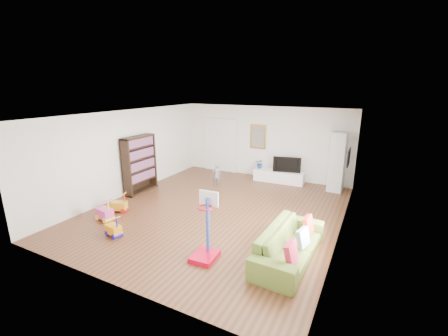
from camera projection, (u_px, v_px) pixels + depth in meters
The scene contains 25 objects.
floor at pixel (218, 210), 8.51m from camera, with size 6.50×7.50×0.00m, color brown.
ceiling at pixel (217, 114), 7.79m from camera, with size 6.50×7.50×0.00m, color white.
wall_back at pixel (264, 142), 11.36m from camera, with size 6.50×0.00×2.70m, color white.
wall_front at pixel (109, 216), 4.94m from camera, with size 6.50×0.00×2.70m, color silver.
wall_left at pixel (128, 153), 9.59m from camera, with size 0.00×7.50×2.70m, color silver.
wall_right at pixel (344, 181), 6.71m from camera, with size 0.00×7.50×2.70m, color white.
navy_accent at pixel (352, 148), 7.78m from camera, with size 0.01×3.20×1.70m, color black.
olive_wainscot at pixel (346, 197), 8.14m from camera, with size 0.01×3.20×1.00m, color brown.
doorway at pixel (220, 146), 12.25m from camera, with size 1.45×0.06×2.10m, color white.
painting_back at pixel (258, 137), 11.38m from camera, with size 0.62×0.06×0.92m, color gold.
artwork_right at pixel (349, 158), 8.06m from camera, with size 0.04×0.56×0.46m, color #7F3F8C.
media_console at pixel (279, 177), 10.95m from camera, with size 1.81×0.45×0.42m, color white.
tall_cabinet at pixel (337, 162), 9.82m from camera, with size 0.46×0.46×1.99m, color silver.
bookshelf at pixel (140, 164), 9.79m from camera, with size 0.33×1.28×1.87m, color black.
sofa at pixel (290, 244), 6.05m from camera, with size 2.29×0.90×0.67m, color #5B7229.
basketball_hoop at pixel (204, 227), 5.94m from camera, with size 0.48×0.59×1.41m, color #BD001D.
ride_on_yellow at pixel (119, 202), 8.34m from camera, with size 0.41×0.26×0.55m, color gold.
ride_on_orange at pixel (113, 226), 6.99m from camera, with size 0.39×0.24×0.52m, color orange.
ride_on_pink at pixel (104, 209), 7.80m from camera, with size 0.46×0.28×0.61m, color #DA4497.
child at pixel (217, 175), 10.45m from camera, with size 0.30×0.20×0.82m, color slate.
tv at pixel (287, 164), 10.74m from camera, with size 0.98×0.13×0.56m, color black.
vase_plant at pixel (260, 164), 11.21m from camera, with size 0.33×0.28×0.36m, color navy.
pillow_left at pixel (291, 253), 5.35m from camera, with size 0.10×0.40×0.40m, color #B51F3C.
pillow_center at pixel (303, 237), 5.90m from camera, with size 0.09×0.36×0.36m, color white.
pillow_right at pixel (308, 225), 6.43m from camera, with size 0.10×0.38×0.38m, color #B1261A.
Camera 1 is at (3.78, -6.92, 3.42)m, focal length 24.00 mm.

